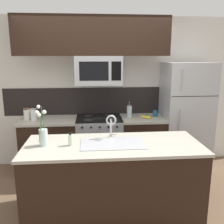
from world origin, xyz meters
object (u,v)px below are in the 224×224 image
Objects in this scene: stove_range at (99,144)px; storage_jar_tall at (27,114)px; french_press at (129,111)px; dish_soap_bottle at (70,140)px; banana_bunch at (146,117)px; coffee_tin at (155,113)px; flower_vase at (43,135)px; refrigerator at (185,116)px; storage_jar_medium at (34,114)px; sink_faucet at (111,123)px; microwave at (98,70)px.

stove_range is 1.30m from storage_jar_tall.
french_press is 1.60m from dish_soap_bottle.
storage_jar_tall is 1.00× the size of banana_bunch.
stove_range is at bearing -177.06° from coffee_tin.
storage_jar_tall is 0.72× the size of french_press.
refrigerator is at bearing 30.03° from flower_vase.
banana_bunch is 1.91m from flower_vase.
storage_jar_medium is 1.86m from banana_bunch.
stove_range is 3.48× the size of french_press.
refrigerator is 1.74m from sink_faucet.
storage_jar_medium is at bearing -22.38° from storage_jar_tall.
flower_vase is (-1.49, -1.19, 0.11)m from banana_bunch.
french_press is (1.71, 0.05, 0.00)m from storage_jar_tall.
refrigerator is at bearing 37.36° from sink_faucet.
refrigerator is 9.61× the size of storage_jar_tall.
french_press is (-0.97, 0.04, 0.09)m from refrigerator.
stove_range is 1.42m from dish_soap_bottle.
coffee_tin is 0.67× the size of dish_soap_bottle.
banana_bunch is (1.86, -0.03, -0.07)m from storage_jar_medium.
stove_range is at bearing 60.97° from flower_vase.
coffee_tin is (0.98, 0.07, -0.75)m from microwave.
sink_faucet is at bearing -83.13° from microwave.
stove_range is at bearing 96.73° from sink_faucet.
storage_jar_tall is at bearing -179.07° from coffee_tin.
storage_jar_tall reaches higher than coffee_tin.
french_press is (0.53, 0.06, 0.55)m from stove_range.
french_press is at bearing 155.98° from banana_bunch.
storage_jar_medium is 0.40× the size of flower_vase.
sink_faucet is 0.62× the size of flower_vase.
banana_bunch is 0.39× the size of flower_vase.
french_press is (0.53, 0.08, -0.70)m from microwave.
microwave reaches higher than banana_bunch.
refrigerator is (1.50, 0.04, -0.79)m from microwave.
refrigerator reaches higher than dish_soap_bottle.
coffee_tin is (2.16, 0.04, -0.04)m from storage_jar_tall.
refrigerator is 2.68m from storage_jar_tall.
sink_faucet is (-0.40, -1.09, 0.10)m from french_press.
coffee_tin is at bearing 31.23° from banana_bunch.
french_press is (1.59, 0.09, 0.00)m from storage_jar_medium.
french_press is 0.45m from coffee_tin.
flower_vase reaches higher than banana_bunch.
dish_soap_bottle is (-0.50, -0.23, -0.13)m from sink_faucet.
dish_soap_bottle is at bearing -106.61° from stove_range.
microwave is 3.91× the size of banana_bunch.
microwave is 3.90× the size of storage_jar_tall.
coffee_tin is at bearing 51.71° from sink_faucet.
storage_jar_medium is at bearing -178.22° from stove_range.
storage_jar_tall is at bearing 177.83° from banana_bunch.
refrigerator is 9.64× the size of banana_bunch.
stove_range is 1.22m from sink_faucet.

